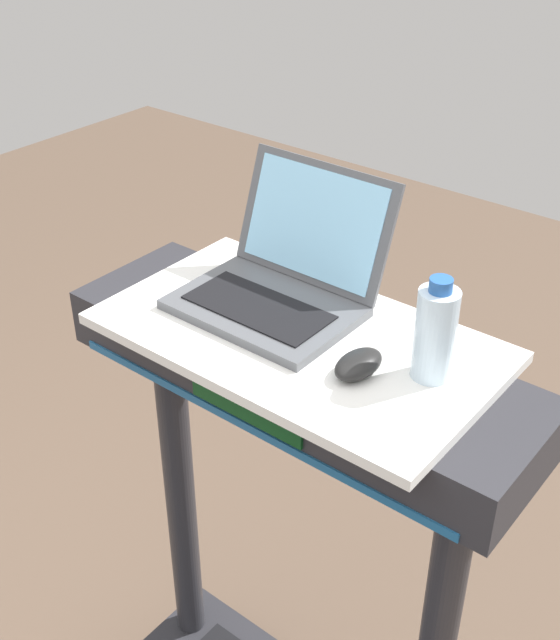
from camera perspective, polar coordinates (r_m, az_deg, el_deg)
desk_board at (r=1.44m, az=1.25°, el=-1.20°), size 0.69×0.40×0.02m
laptop at (r=1.50m, az=0.06°, el=2.83°), size 0.32×0.30×0.23m
computer_mouse at (r=1.33m, az=5.45°, el=-3.06°), size 0.06×0.10×0.03m
water_bottle at (r=1.31m, az=10.70°, el=-0.86°), size 0.07×0.07×0.18m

